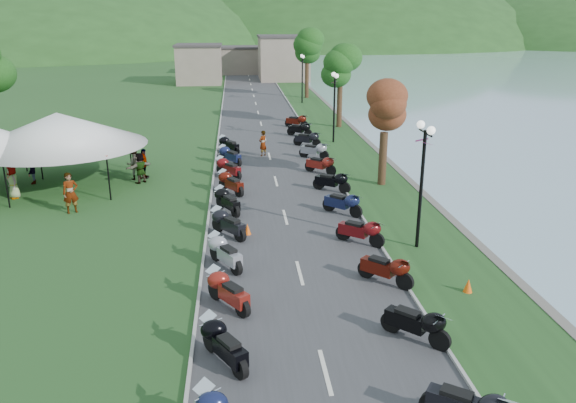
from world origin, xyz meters
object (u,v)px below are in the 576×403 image
object	(u,v)px
pedestrian_a	(73,213)
vendor_tent_main	(61,149)
pedestrian_b	(136,179)
pedestrian_c	(33,184)

from	to	relation	value
pedestrian_a	vendor_tent_main	bearing A→B (deg)	82.52
pedestrian_a	pedestrian_b	size ratio (longest dim) A/B	1.13
vendor_tent_main	pedestrian_a	size ratio (longest dim) A/B	3.16
vendor_tent_main	pedestrian_b	bearing A→B (deg)	10.56
pedestrian_b	pedestrian_c	size ratio (longest dim) A/B	0.97
pedestrian_a	pedestrian_b	world-z (taller)	pedestrian_a
pedestrian_c	vendor_tent_main	bearing A→B (deg)	70.87
vendor_tent_main	pedestrian_a	xyz separation A→B (m)	(1.69, -4.91, -2.00)
pedestrian_a	pedestrian_c	world-z (taller)	pedestrian_a
vendor_tent_main	pedestrian_a	distance (m)	5.57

